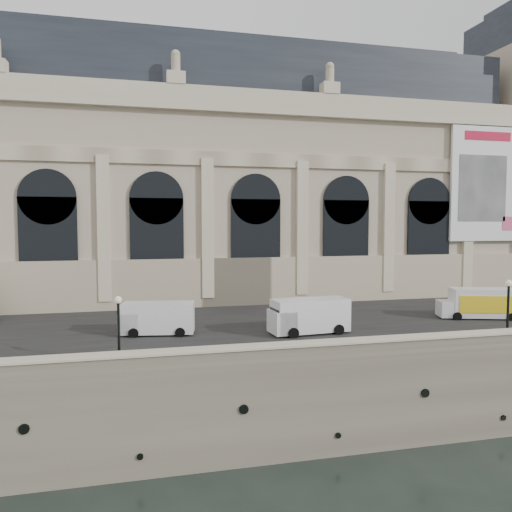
% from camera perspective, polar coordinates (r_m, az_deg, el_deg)
% --- Properties ---
extents(ground, '(260.00, 260.00, 0.00)m').
position_cam_1_polar(ground, '(35.52, 15.69, -20.58)').
color(ground, black).
rests_on(ground, ground).
extents(quay, '(160.00, 70.00, 6.00)m').
position_cam_1_polar(quay, '(66.15, 0.67, -6.26)').
color(quay, gray).
rests_on(quay, ground).
extents(street, '(160.00, 24.00, 0.06)m').
position_cam_1_polar(street, '(45.88, 7.19, -6.95)').
color(street, '#2D2D2D').
rests_on(street, quay).
extents(parapet, '(160.00, 1.40, 1.21)m').
position_cam_1_polar(parapet, '(33.85, 15.39, -9.93)').
color(parapet, gray).
rests_on(parapet, quay).
extents(museum, '(69.00, 18.70, 29.10)m').
position_cam_1_polar(museum, '(60.05, -3.93, 8.73)').
color(museum, '#B8A78E').
rests_on(museum, quay).
extents(van_b, '(6.27, 2.94, 2.71)m').
position_cam_1_polar(van_b, '(38.86, 5.70, -6.87)').
color(van_b, white).
rests_on(van_b, quay).
extents(van_c, '(5.87, 3.04, 2.49)m').
position_cam_1_polar(van_c, '(39.21, -11.60, -7.01)').
color(van_c, white).
rests_on(van_c, quay).
extents(box_truck, '(7.08, 4.04, 2.72)m').
position_cam_1_polar(box_truck, '(49.02, 24.16, -4.98)').
color(box_truck, silver).
rests_on(box_truck, quay).
extents(lamp_left, '(0.43, 0.43, 4.25)m').
position_cam_1_polar(lamp_left, '(31.04, -15.41, -8.35)').
color(lamp_left, black).
rests_on(lamp_left, quay).
extents(lamp_right, '(0.46, 0.46, 4.56)m').
position_cam_1_polar(lamp_right, '(39.89, 26.84, -5.71)').
color(lamp_right, black).
rests_on(lamp_right, quay).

